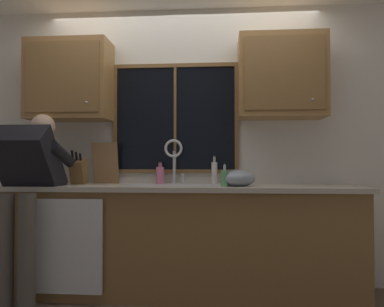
% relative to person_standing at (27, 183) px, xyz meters
% --- Properties ---
extents(back_wall, '(5.38, 0.12, 2.55)m').
position_rel_person_standing_xyz_m(back_wall, '(1.18, 0.66, 0.32)').
color(back_wall, silver).
rests_on(back_wall, floor).
extents(window_glass, '(1.10, 0.02, 0.95)m').
position_rel_person_standing_xyz_m(window_glass, '(1.11, 0.59, 0.57)').
color(window_glass, black).
extents(window_frame_top, '(1.17, 0.02, 0.04)m').
position_rel_person_standing_xyz_m(window_frame_top, '(1.11, 0.58, 1.07)').
color(window_frame_top, brown).
extents(window_frame_bottom, '(1.17, 0.02, 0.04)m').
position_rel_person_standing_xyz_m(window_frame_bottom, '(1.11, 0.58, 0.08)').
color(window_frame_bottom, brown).
extents(window_frame_left, '(0.03, 0.02, 0.95)m').
position_rel_person_standing_xyz_m(window_frame_left, '(0.54, 0.58, 0.57)').
color(window_frame_left, brown).
extents(window_frame_right, '(0.04, 0.02, 0.95)m').
position_rel_person_standing_xyz_m(window_frame_right, '(1.68, 0.58, 0.57)').
color(window_frame_right, brown).
extents(window_mullion_center, '(0.02, 0.02, 0.95)m').
position_rel_person_standing_xyz_m(window_mullion_center, '(1.11, 0.58, 0.57)').
color(window_mullion_center, brown).
extents(lower_cabinet_run, '(2.98, 0.58, 0.88)m').
position_rel_person_standing_xyz_m(lower_cabinet_run, '(1.18, 0.31, -0.51)').
color(lower_cabinet_run, olive).
rests_on(lower_cabinet_run, floor).
extents(countertop, '(3.04, 0.62, 0.04)m').
position_rel_person_standing_xyz_m(countertop, '(1.18, 0.29, -0.05)').
color(countertop, beige).
rests_on(countertop, lower_cabinet_run).
extents(dishwasher_front, '(0.60, 0.02, 0.74)m').
position_rel_person_standing_xyz_m(dishwasher_front, '(0.32, -0.01, -0.49)').
color(dishwasher_front, white).
extents(upper_cabinet_left, '(0.74, 0.36, 0.72)m').
position_rel_person_standing_xyz_m(upper_cabinet_left, '(0.16, 0.43, 0.91)').
color(upper_cabinet_left, '#9E703D').
extents(upper_cabinet_right, '(0.74, 0.36, 0.72)m').
position_rel_person_standing_xyz_m(upper_cabinet_right, '(2.06, 0.43, 0.91)').
color(upper_cabinet_right, '#9E703D').
extents(sink, '(0.80, 0.46, 0.21)m').
position_rel_person_standing_xyz_m(sink, '(1.11, 0.30, -0.13)').
color(sink, '#B7B7BC').
rests_on(sink, lower_cabinet_run).
extents(faucet, '(0.18, 0.09, 0.40)m').
position_rel_person_standing_xyz_m(faucet, '(1.12, 0.48, 0.22)').
color(faucet, silver).
rests_on(faucet, countertop).
extents(person_standing, '(0.53, 0.70, 1.53)m').
position_rel_person_standing_xyz_m(person_standing, '(0.00, 0.00, 0.00)').
color(person_standing, '#595147').
rests_on(person_standing, floor).
extents(knife_block, '(0.12, 0.18, 0.32)m').
position_rel_person_standing_xyz_m(knife_block, '(0.27, 0.39, 0.08)').
color(knife_block, brown).
rests_on(knife_block, countertop).
extents(cutting_board, '(0.23, 0.10, 0.38)m').
position_rel_person_standing_xyz_m(cutting_board, '(0.48, 0.51, 0.16)').
color(cutting_board, '#997047').
rests_on(cutting_board, countertop).
extents(mixing_bowl, '(0.28, 0.28, 0.14)m').
position_rel_person_standing_xyz_m(mixing_bowl, '(1.68, 0.24, 0.03)').
color(mixing_bowl, '#8C99A8').
rests_on(mixing_bowl, countertop).
extents(soap_dispenser, '(0.06, 0.07, 0.18)m').
position_rel_person_standing_xyz_m(soap_dispenser, '(1.56, 0.18, 0.04)').
color(soap_dispenser, '#59A566').
rests_on(soap_dispenser, countertop).
extents(bottle_green_glass, '(0.05, 0.05, 0.26)m').
position_rel_person_standing_xyz_m(bottle_green_glass, '(1.48, 0.50, 0.08)').
color(bottle_green_glass, silver).
rests_on(bottle_green_glass, countertop).
extents(bottle_tall_clear, '(0.08, 0.08, 0.20)m').
position_rel_person_standing_xyz_m(bottle_tall_clear, '(0.98, 0.51, 0.05)').
color(bottle_tall_clear, pink).
rests_on(bottle_tall_clear, countertop).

